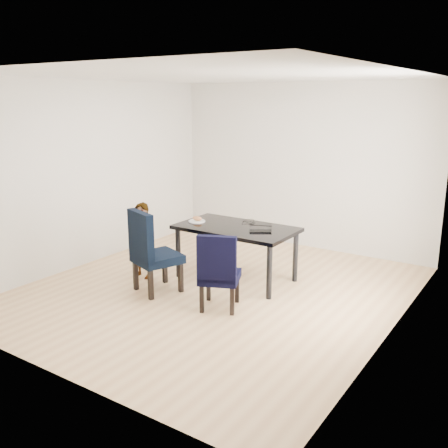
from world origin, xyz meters
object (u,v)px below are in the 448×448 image
Objects in this scene: chair_right at (220,270)px; plate at (197,221)px; child at (142,241)px; laptop at (260,230)px; dining_table at (236,253)px; chair_left at (157,251)px.

plate is at bearing 115.22° from chair_right.
child is 0.80m from plate.
child is 1.65m from laptop.
dining_table is 1.12m from chair_left.
chair_left is 4.59× the size of plate.
chair_right is at bearing -11.26° from child.
child reaches higher than laptop.
chair_right is at bearing -41.46° from plate.
chair_left is 1.02× the size of child.
dining_table is at bearing 77.05° from chair_left.
chair_left is at bearing -89.81° from plate.
laptop is at bearing 22.23° from child.
laptop reaches higher than dining_table.
chair_left reaches higher than laptop.
chair_left is 0.97m from chair_right.
plate reaches higher than dining_table.
laptop is at bearing -2.36° from dining_table.
laptop is (0.38, -0.02, 0.39)m from dining_table.
plate is at bearing -28.45° from laptop.
child is at bearing -8.82° from laptop.
child is (-1.48, 0.28, 0.06)m from chair_right.
laptop is (1.51, 0.63, 0.23)m from child.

